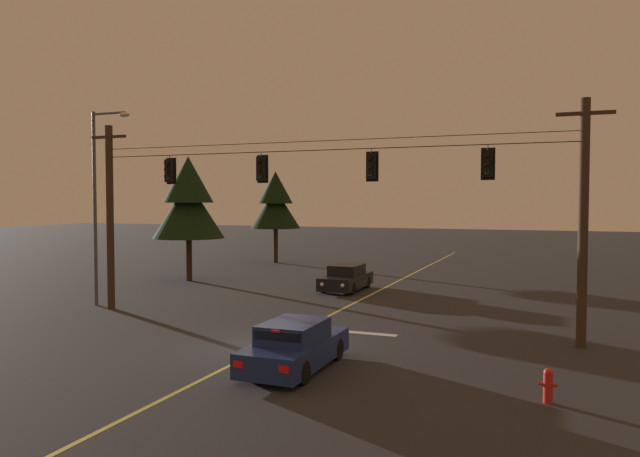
{
  "coord_description": "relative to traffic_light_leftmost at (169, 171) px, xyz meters",
  "views": [
    {
      "loc": [
        8.81,
        -17.43,
        4.8
      ],
      "look_at": [
        0.0,
        4.96,
        3.73
      ],
      "focal_mm": 33.65,
      "sensor_mm": 36.0,
      "label": 1
    }
  ],
  "objects": [
    {
      "name": "ground_plane",
      "position": [
        6.48,
        -3.94,
        -6.12
      ],
      "size": [
        180.0,
        180.0,
        0.0
      ],
      "primitive_type": "plane",
      "color": "#28282B"
    },
    {
      "name": "lane_centre_stripe",
      "position": [
        6.48,
        6.02,
        -6.12
      ],
      "size": [
        0.14,
        60.0,
        0.01
      ],
      "primitive_type": "cube",
      "color": "#D1C64C",
      "rests_on": "ground"
    },
    {
      "name": "stop_bar_paint",
      "position": [
        8.38,
        -0.58,
        -6.12
      ],
      "size": [
        3.4,
        0.36,
        0.01
      ],
      "primitive_type": "cube",
      "color": "silver",
      "rests_on": "ground"
    },
    {
      "name": "signal_span_assembly",
      "position": [
        6.48,
        0.02,
        -1.87
      ],
      "size": [
        21.12,
        0.32,
        8.17
      ],
      "color": "#38281C",
      "rests_on": "ground"
    },
    {
      "name": "traffic_light_leftmost",
      "position": [
        0.0,
        0.0,
        0.0
      ],
      "size": [
        0.48,
        0.41,
        1.22
      ],
      "color": "black"
    },
    {
      "name": "traffic_light_left_inner",
      "position": [
        4.36,
        0.0,
        0.0
      ],
      "size": [
        0.48,
        0.41,
        1.22
      ],
      "color": "black"
    },
    {
      "name": "traffic_light_centre",
      "position": [
        8.91,
        0.0,
        0.0
      ],
      "size": [
        0.48,
        0.41,
        1.22
      ],
      "color": "black"
    },
    {
      "name": "traffic_light_right_inner",
      "position": [
        13.09,
        0.0,
        0.0
      ],
      "size": [
        0.48,
        0.41,
        1.22
      ],
      "color": "black"
    },
    {
      "name": "car_waiting_near_lane",
      "position": [
        8.39,
        -5.8,
        -5.47
      ],
      "size": [
        1.8,
        4.33,
        1.39
      ],
      "color": "navy",
      "rests_on": "ground"
    },
    {
      "name": "car_oncoming_lead",
      "position": [
        4.77,
        9.27,
        -5.47
      ],
      "size": [
        1.8,
        4.42,
        1.39
      ],
      "color": "black",
      "rests_on": "ground"
    },
    {
      "name": "street_lamp_corner",
      "position": [
        -4.21,
        0.55,
        -0.83
      ],
      "size": [
        2.11,
        0.3,
        8.93
      ],
      "color": "#4C4F54",
      "rests_on": "ground"
    },
    {
      "name": "tree_verge_near",
      "position": [
        -5.4,
        9.46,
        -1.29
      ],
      "size": [
        4.31,
        4.31,
        7.55
      ],
      "color": "#332316",
      "rests_on": "ground"
    },
    {
      "name": "tree_verge_far",
      "position": [
        -5.17,
        21.11,
        -1.39
      ],
      "size": [
        3.89,
        3.89,
        7.2
      ],
      "color": "#332316",
      "rests_on": "ground"
    },
    {
      "name": "fire_hydrant",
      "position": [
        15.2,
        -6.28,
        -5.68
      ],
      "size": [
        0.44,
        0.22,
        0.84
      ],
      "color": "red",
      "rests_on": "ground"
    }
  ]
}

